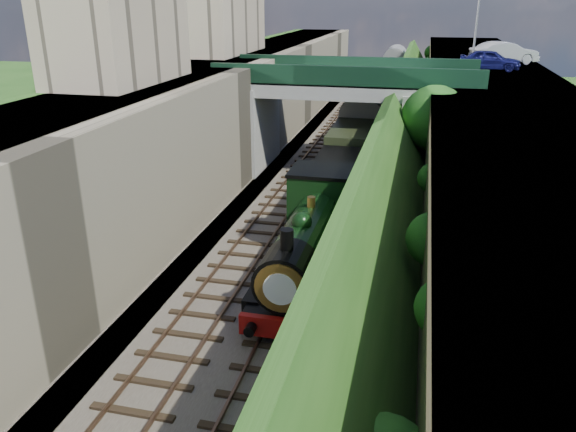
{
  "coord_description": "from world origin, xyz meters",
  "views": [
    {
      "loc": [
        5.05,
        -11.71,
        10.91
      ],
      "look_at": [
        0.0,
        9.6,
        2.37
      ],
      "focal_mm": 35.0,
      "sensor_mm": 36.0,
      "label": 1
    }
  ],
  "objects_px": {
    "road_bridge": "(354,113)",
    "car_silver": "(504,53)",
    "tree": "(436,121)",
    "car_blue": "(490,60)",
    "locomotive": "(310,241)",
    "tender": "(338,190)",
    "lamppost": "(478,18)"
  },
  "relations": [
    {
      "from": "car_blue",
      "to": "locomotive",
      "type": "bearing_deg",
      "value": 167.75
    },
    {
      "from": "tree",
      "to": "locomotive",
      "type": "distance_m",
      "value": 12.62
    },
    {
      "from": "road_bridge",
      "to": "locomotive",
      "type": "bearing_deg",
      "value": -89.07
    },
    {
      "from": "lamppost",
      "to": "locomotive",
      "type": "bearing_deg",
      "value": -107.37
    },
    {
      "from": "tree",
      "to": "locomotive",
      "type": "xyz_separation_m",
      "value": [
        -4.71,
        -11.38,
        -2.75
      ]
    },
    {
      "from": "tree",
      "to": "lamppost",
      "type": "distance_m",
      "value": 12.71
    },
    {
      "from": "car_blue",
      "to": "tender",
      "type": "distance_m",
      "value": 17.37
    },
    {
      "from": "tree",
      "to": "lamppost",
      "type": "relative_size",
      "value": 1.1
    },
    {
      "from": "car_silver",
      "to": "locomotive",
      "type": "xyz_separation_m",
      "value": [
        -9.55,
        -25.95,
        -5.17
      ]
    },
    {
      "from": "car_blue",
      "to": "tender",
      "type": "bearing_deg",
      "value": 158.72
    },
    {
      "from": "road_bridge",
      "to": "car_silver",
      "type": "bearing_deg",
      "value": 46.27
    },
    {
      "from": "road_bridge",
      "to": "tree",
      "type": "xyz_separation_m",
      "value": [
        4.97,
        -4.31,
        0.57
      ]
    },
    {
      "from": "lamppost",
      "to": "locomotive",
      "type": "distance_m",
      "value": 25.13
    },
    {
      "from": "tree",
      "to": "car_blue",
      "type": "distance_m",
      "value": 11.15
    },
    {
      "from": "lamppost",
      "to": "locomotive",
      "type": "height_order",
      "value": "lamppost"
    },
    {
      "from": "lamppost",
      "to": "car_silver",
      "type": "xyz_separation_m",
      "value": [
        2.41,
        3.11,
        -2.51
      ]
    },
    {
      "from": "car_silver",
      "to": "tree",
      "type": "bearing_deg",
      "value": 137.26
    },
    {
      "from": "car_silver",
      "to": "tender",
      "type": "bearing_deg",
      "value": 128.44
    },
    {
      "from": "car_silver",
      "to": "road_bridge",
      "type": "bearing_deg",
      "value": 111.91
    },
    {
      "from": "lamppost",
      "to": "locomotive",
      "type": "relative_size",
      "value": 0.59
    },
    {
      "from": "locomotive",
      "to": "tender",
      "type": "relative_size",
      "value": 1.7
    },
    {
      "from": "car_silver",
      "to": "locomotive",
      "type": "height_order",
      "value": "car_silver"
    },
    {
      "from": "lamppost",
      "to": "car_blue",
      "type": "xyz_separation_m",
      "value": [
        1.03,
        -1.11,
        -2.63
      ]
    },
    {
      "from": "tender",
      "to": "locomotive",
      "type": "bearing_deg",
      "value": -90.0
    },
    {
      "from": "tree",
      "to": "tender",
      "type": "xyz_separation_m",
      "value": [
        -4.71,
        -4.02,
        -3.03
      ]
    },
    {
      "from": "car_silver",
      "to": "car_blue",
      "type": "bearing_deg",
      "value": 137.59
    },
    {
      "from": "car_blue",
      "to": "locomotive",
      "type": "xyz_separation_m",
      "value": [
        -8.18,
        -21.73,
        -5.05
      ]
    },
    {
      "from": "lamppost",
      "to": "road_bridge",
      "type": "bearing_deg",
      "value": -136.01
    },
    {
      "from": "tree",
      "to": "tender",
      "type": "height_order",
      "value": "tree"
    },
    {
      "from": "road_bridge",
      "to": "tree",
      "type": "relative_size",
      "value": 2.42
    },
    {
      "from": "tree",
      "to": "lamppost",
      "type": "height_order",
      "value": "lamppost"
    },
    {
      "from": "road_bridge",
      "to": "locomotive",
      "type": "distance_m",
      "value": 15.85
    }
  ]
}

